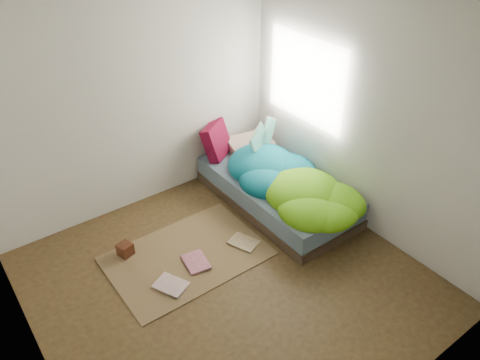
% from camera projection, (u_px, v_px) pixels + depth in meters
% --- Properties ---
extents(ground, '(3.50, 3.50, 0.00)m').
position_uv_depth(ground, '(229.00, 281.00, 4.64)').
color(ground, '#3D2A17').
rests_on(ground, ground).
extents(room_walls, '(3.54, 3.54, 2.62)m').
position_uv_depth(room_walls, '(227.00, 136.00, 3.74)').
color(room_walls, silver).
rests_on(room_walls, ground).
extents(bed, '(1.00, 2.00, 0.34)m').
position_uv_depth(bed, '(276.00, 191.00, 5.62)').
color(bed, '#3B2B20').
rests_on(bed, ground).
extents(duvet, '(0.96, 1.84, 0.34)m').
position_uv_depth(duvet, '(290.00, 175.00, 5.29)').
color(duvet, '#08587F').
rests_on(duvet, bed).
extents(rug, '(1.60, 1.10, 0.01)m').
position_uv_depth(rug, '(187.00, 256.00, 4.93)').
color(rug, brown).
rests_on(rug, ground).
extents(pillow_floral, '(0.63, 0.46, 0.13)m').
position_uv_depth(pillow_floral, '(250.00, 144.00, 6.09)').
color(pillow_floral, beige).
rests_on(pillow_floral, bed).
extents(pillow_magenta, '(0.44, 0.34, 0.44)m').
position_uv_depth(pillow_magenta, '(217.00, 140.00, 5.86)').
color(pillow_magenta, '#54051F').
rests_on(pillow_magenta, bed).
extents(open_book, '(0.51, 0.30, 0.31)m').
position_uv_depth(open_book, '(264.00, 127.00, 5.56)').
color(open_book, '#2B8632').
rests_on(open_book, duvet).
extents(wooden_box, '(0.17, 0.17, 0.14)m').
position_uv_depth(wooden_box, '(125.00, 249.00, 4.90)').
color(wooden_box, '#38110C').
rests_on(wooden_box, rug).
extents(floor_book_a, '(0.34, 0.38, 0.02)m').
position_uv_depth(floor_book_a, '(164.00, 293.00, 4.47)').
color(floor_book_a, silver).
rests_on(floor_book_a, rug).
extents(floor_book_b, '(0.28, 0.34, 0.03)m').
position_uv_depth(floor_book_b, '(185.00, 266.00, 4.78)').
color(floor_book_b, pink).
rests_on(floor_book_b, rug).
extents(floor_book_c, '(0.32, 0.36, 0.02)m').
position_uv_depth(floor_book_c, '(238.00, 248.00, 5.00)').
color(floor_book_c, tan).
rests_on(floor_book_c, rug).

